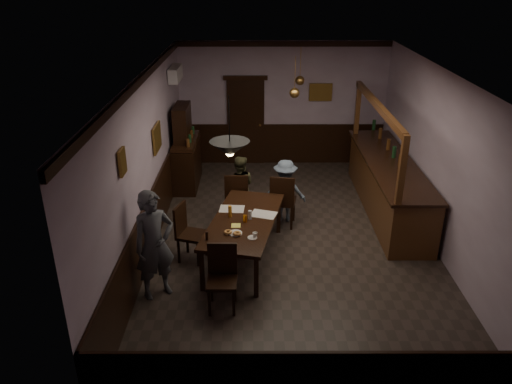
{
  "coord_description": "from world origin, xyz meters",
  "views": [
    {
      "loc": [
        -0.66,
        -7.89,
        4.56
      ],
      "look_at": [
        -0.65,
        -0.38,
        1.15
      ],
      "focal_mm": 35.0,
      "sensor_mm": 36.0,
      "label": 1
    }
  ],
  "objects_px": {
    "chair_near": "(222,274)",
    "coffee_cup": "(255,235)",
    "chair_far_left": "(237,196)",
    "chair_far_right": "(283,199)",
    "person_seated_right": "(285,191)",
    "pendant_brass_far": "(300,81)",
    "pendant_iron": "(230,149)",
    "bar_counter": "(388,184)",
    "dining_table": "(244,223)",
    "person_seated_left": "(239,187)",
    "person_standing": "(154,245)",
    "pendant_brass_mid": "(294,93)",
    "sideboard": "(186,154)",
    "soda_can": "(245,219)",
    "chair_side": "(187,230)"
  },
  "relations": [
    {
      "from": "chair_near",
      "to": "pendant_brass_far",
      "type": "height_order",
      "value": "pendant_brass_far"
    },
    {
      "from": "person_seated_right",
      "to": "pendant_iron",
      "type": "bearing_deg",
      "value": 72.85
    },
    {
      "from": "soda_can",
      "to": "pendant_brass_mid",
      "type": "xyz_separation_m",
      "value": [
        0.93,
        2.44,
        1.49
      ]
    },
    {
      "from": "bar_counter",
      "to": "pendant_brass_far",
      "type": "bearing_deg",
      "value": 135.92
    },
    {
      "from": "chair_far_left",
      "to": "pendant_iron",
      "type": "xyz_separation_m",
      "value": [
        0.0,
        -2.11,
        1.7
      ]
    },
    {
      "from": "chair_far_left",
      "to": "coffee_cup",
      "type": "height_order",
      "value": "chair_far_left"
    },
    {
      "from": "chair_far_right",
      "to": "chair_near",
      "type": "relative_size",
      "value": 1.08
    },
    {
      "from": "person_standing",
      "to": "chair_far_right",
      "type": "bearing_deg",
      "value": 13.25
    },
    {
      "from": "chair_far_left",
      "to": "person_seated_left",
      "type": "xyz_separation_m",
      "value": [
        0.04,
        0.28,
        0.07
      ]
    },
    {
      "from": "chair_far_left",
      "to": "chair_far_right",
      "type": "distance_m",
      "value": 0.89
    },
    {
      "from": "chair_side",
      "to": "person_seated_left",
      "type": "xyz_separation_m",
      "value": [
        0.83,
        1.61,
        0.08
      ]
    },
    {
      "from": "chair_far_left",
      "to": "person_standing",
      "type": "relative_size",
      "value": 0.6
    },
    {
      "from": "dining_table",
      "to": "pendant_iron",
      "type": "distance_m",
      "value": 1.76
    },
    {
      "from": "dining_table",
      "to": "pendant_brass_mid",
      "type": "xyz_separation_m",
      "value": [
        0.95,
        2.34,
        1.61
      ]
    },
    {
      "from": "chair_far_right",
      "to": "person_seated_right",
      "type": "height_order",
      "value": "person_seated_right"
    },
    {
      "from": "person_seated_left",
      "to": "person_standing",
      "type": "bearing_deg",
      "value": 67.98
    },
    {
      "from": "pendant_iron",
      "to": "pendant_brass_far",
      "type": "xyz_separation_m",
      "value": [
        1.32,
        4.28,
        0.04
      ]
    },
    {
      "from": "chair_far_right",
      "to": "coffee_cup",
      "type": "bearing_deg",
      "value": 83.91
    },
    {
      "from": "person_seated_left",
      "to": "coffee_cup",
      "type": "distance_m",
      "value": 2.25
    },
    {
      "from": "person_standing",
      "to": "sideboard",
      "type": "relative_size",
      "value": 0.92
    },
    {
      "from": "chair_far_right",
      "to": "person_seated_left",
      "type": "xyz_separation_m",
      "value": [
        -0.82,
        0.47,
        0.05
      ]
    },
    {
      "from": "dining_table",
      "to": "pendant_brass_mid",
      "type": "bearing_deg",
      "value": 67.87
    },
    {
      "from": "chair_side",
      "to": "bar_counter",
      "type": "xyz_separation_m",
      "value": [
        3.8,
        1.86,
        0.02
      ]
    },
    {
      "from": "person_seated_left",
      "to": "coffee_cup",
      "type": "relative_size",
      "value": 15.66
    },
    {
      "from": "chair_near",
      "to": "person_seated_left",
      "type": "distance_m",
      "value": 2.9
    },
    {
      "from": "chair_near",
      "to": "coffee_cup",
      "type": "xyz_separation_m",
      "value": [
        0.47,
        0.68,
        0.26
      ]
    },
    {
      "from": "chair_far_left",
      "to": "bar_counter",
      "type": "xyz_separation_m",
      "value": [
        3.01,
        0.53,
        0.01
      ]
    },
    {
      "from": "chair_far_right",
      "to": "bar_counter",
      "type": "distance_m",
      "value": 2.26
    },
    {
      "from": "soda_can",
      "to": "dining_table",
      "type": "bearing_deg",
      "value": 102.04
    },
    {
      "from": "coffee_cup",
      "to": "bar_counter",
      "type": "distance_m",
      "value": 3.64
    },
    {
      "from": "person_seated_right",
      "to": "coffee_cup",
      "type": "xyz_separation_m",
      "value": [
        -0.58,
        -2.04,
        0.18
      ]
    },
    {
      "from": "chair_side",
      "to": "pendant_brass_mid",
      "type": "bearing_deg",
      "value": -22.12
    },
    {
      "from": "bar_counter",
      "to": "pendant_brass_far",
      "type": "xyz_separation_m",
      "value": [
        -1.69,
        1.64,
        1.73
      ]
    },
    {
      "from": "chair_far_left",
      "to": "bar_counter",
      "type": "distance_m",
      "value": 3.06
    },
    {
      "from": "person_seated_right",
      "to": "pendant_brass_far",
      "type": "relative_size",
      "value": 1.53
    },
    {
      "from": "dining_table",
      "to": "chair_far_right",
      "type": "bearing_deg",
      "value": 58.46
    },
    {
      "from": "person_seated_left",
      "to": "sideboard",
      "type": "distance_m",
      "value": 1.98
    },
    {
      "from": "chair_near",
      "to": "pendant_iron",
      "type": "xyz_separation_m",
      "value": [
        0.12,
        0.51,
        1.72
      ]
    },
    {
      "from": "chair_far_left",
      "to": "chair_far_right",
      "type": "height_order",
      "value": "chair_far_right"
    },
    {
      "from": "pendant_iron",
      "to": "bar_counter",
      "type": "bearing_deg",
      "value": 41.29
    },
    {
      "from": "chair_far_left",
      "to": "chair_near",
      "type": "distance_m",
      "value": 2.62
    },
    {
      "from": "pendant_brass_mid",
      "to": "person_seated_right",
      "type": "bearing_deg",
      "value": -101.97
    },
    {
      "from": "soda_can",
      "to": "sideboard",
      "type": "xyz_separation_m",
      "value": [
        -1.38,
        3.25,
        -0.07
      ]
    },
    {
      "from": "person_seated_right",
      "to": "pendant_brass_far",
      "type": "height_order",
      "value": "pendant_brass_far"
    },
    {
      "from": "pendant_brass_mid",
      "to": "pendant_brass_far",
      "type": "xyz_separation_m",
      "value": [
        0.2,
        1.15,
        0.0
      ]
    },
    {
      "from": "pendant_brass_mid",
      "to": "bar_counter",
      "type": "bearing_deg",
      "value": -14.36
    },
    {
      "from": "person_seated_left",
      "to": "bar_counter",
      "type": "height_order",
      "value": "bar_counter"
    },
    {
      "from": "chair_far_right",
      "to": "chair_side",
      "type": "relative_size",
      "value": 1.07
    },
    {
      "from": "person_seated_right",
      "to": "bar_counter",
      "type": "distance_m",
      "value": 2.13
    },
    {
      "from": "person_seated_left",
      "to": "sideboard",
      "type": "xyz_separation_m",
      "value": [
        -1.24,
        1.54,
        0.11
      ]
    }
  ]
}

